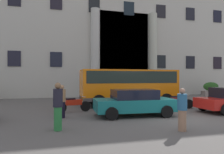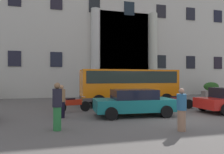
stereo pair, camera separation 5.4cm
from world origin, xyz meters
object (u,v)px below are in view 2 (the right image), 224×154
at_px(hedge_planter_entrance_right, 211,89).
at_px(pedestrian_woman_dark_dress, 62,101).
at_px(hedge_planter_entrance_left, 164,91).
at_px(pedestrian_woman_with_bag, 182,110).
at_px(motorcycle_far_end, 73,104).
at_px(white_taxi_kerbside, 134,102).
at_px(pedestrian_child_trailing, 57,106).
at_px(scooter_by_planter, 177,102).
at_px(bus_stop_sign, 172,82).
at_px(orange_minibus, 129,84).

xyz_separation_m(hedge_planter_entrance_right, pedestrian_woman_dark_dress, (-16.37, -9.05, 0.09)).
height_order(hedge_planter_entrance_left, pedestrian_woman_with_bag, pedestrian_woman_with_bag).
bearing_deg(motorcycle_far_end, hedge_planter_entrance_right, 12.21).
relative_size(motorcycle_far_end, pedestrian_woman_with_bag, 1.27).
bearing_deg(pedestrian_woman_dark_dress, white_taxi_kerbside, 151.95).
relative_size(hedge_planter_entrance_right, white_taxi_kerbside, 0.48).
bearing_deg(hedge_planter_entrance_right, pedestrian_woman_dark_dress, -151.05).
bearing_deg(pedestrian_woman_dark_dress, hedge_planter_entrance_right, -173.07).
distance_m(white_taxi_kerbside, pedestrian_woman_dark_dress, 3.71).
xyz_separation_m(pedestrian_woman_dark_dress, pedestrian_woman_with_bag, (4.26, -3.91, -0.02)).
distance_m(hedge_planter_entrance_right, pedestrian_child_trailing, 20.31).
distance_m(hedge_planter_entrance_right, scooter_by_planter, 11.92).
relative_size(bus_stop_sign, scooter_by_planter, 1.26).
bearing_deg(pedestrian_woman_dark_dress, bus_stop_sign, -172.00).
height_order(orange_minibus, motorcycle_far_end, orange_minibus).
relative_size(hedge_planter_entrance_left, pedestrian_woman_with_bag, 0.92).
distance_m(orange_minibus, scooter_by_planter, 3.66).
xyz_separation_m(hedge_planter_entrance_right, pedestrian_woman_with_bag, (-12.11, -12.97, 0.07)).
xyz_separation_m(hedge_planter_entrance_right, pedestrian_child_trailing, (-16.62, -11.67, 0.19)).
distance_m(orange_minibus, hedge_planter_entrance_left, 7.95).
distance_m(hedge_planter_entrance_left, pedestrian_child_trailing, 16.05).
distance_m(hedge_planter_entrance_left, pedestrian_woman_with_bag, 14.54).
height_order(orange_minibus, white_taxi_kerbside, orange_minibus).
distance_m(hedge_planter_entrance_left, scooter_by_planter, 8.53).
bearing_deg(white_taxi_kerbside, pedestrian_woman_dark_dress, 176.94).
bearing_deg(orange_minibus, motorcycle_far_end, -151.30).
xyz_separation_m(hedge_planter_entrance_left, scooter_by_planter, (-3.37, -7.83, -0.14)).
xyz_separation_m(white_taxi_kerbside, pedestrian_woman_dark_dress, (-3.69, 0.39, 0.11)).
distance_m(scooter_by_planter, pedestrian_child_trailing, 8.53).
bearing_deg(scooter_by_planter, motorcycle_far_end, -173.24).
bearing_deg(hedge_planter_entrance_left, motorcycle_far_end, -143.04).
relative_size(pedestrian_woman_dark_dress, pedestrian_child_trailing, 0.90).
xyz_separation_m(bus_stop_sign, hedge_planter_entrance_right, (6.97, 3.62, -0.87)).
bearing_deg(white_taxi_kerbside, pedestrian_woman_with_bag, -77.83).
distance_m(orange_minibus, pedestrian_woman_dark_dress, 6.22).
distance_m(orange_minibus, hedge_planter_entrance_right, 12.67).
bearing_deg(pedestrian_child_trailing, orange_minibus, -12.73).
xyz_separation_m(hedge_planter_entrance_right, white_taxi_kerbside, (-12.68, -9.44, -0.02)).
height_order(hedge_planter_entrance_left, scooter_by_planter, hedge_planter_entrance_left).
bearing_deg(hedge_planter_entrance_right, orange_minibus, -155.42).
xyz_separation_m(orange_minibus, hedge_planter_entrance_left, (5.81, 5.34, -0.95)).
xyz_separation_m(hedge_planter_entrance_left, pedestrian_woman_dark_dress, (-10.68, -9.13, 0.22)).
xyz_separation_m(hedge_planter_entrance_right, hedge_planter_entrance_left, (-5.69, 0.08, -0.13)).
distance_m(motorcycle_far_end, pedestrian_woman_dark_dress, 1.78).
distance_m(hedge_planter_entrance_right, pedestrian_woman_dark_dress, 18.71).
distance_m(motorcycle_far_end, pedestrian_woman_with_bag, 6.59).
relative_size(motorcycle_far_end, pedestrian_child_trailing, 1.12).
bearing_deg(hedge_planter_entrance_left, orange_minibus, -137.43).
bearing_deg(pedestrian_child_trailing, white_taxi_kerbside, -34.67).
bearing_deg(pedestrian_woman_dark_dress, pedestrian_child_trailing, 62.43).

